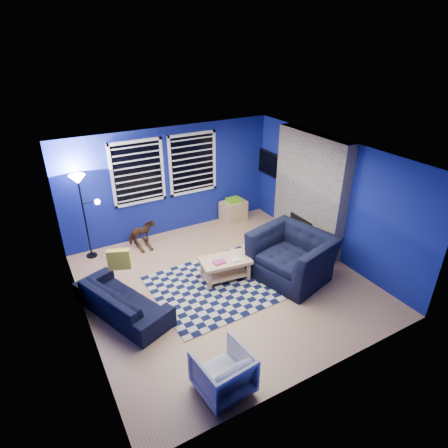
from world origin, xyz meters
name	(u,v)px	position (x,y,z in m)	size (l,w,h in m)	color
floor	(224,283)	(0.00, 0.00, 0.00)	(5.00, 5.00, 0.00)	tan
ceiling	(224,157)	(0.00, 0.00, 2.50)	(5.00, 5.00, 0.00)	white
wall_back	(171,182)	(0.00, 2.50, 1.25)	(5.00, 5.00, 0.00)	navy
wall_left	(77,264)	(-2.50, 0.00, 1.25)	(5.00, 5.00, 0.00)	navy
wall_right	(330,198)	(2.50, 0.00, 1.25)	(5.00, 5.00, 0.00)	navy
fireplace	(308,194)	(2.36, 0.50, 1.20)	(0.65, 2.00, 2.50)	gray
window_left	(138,173)	(-0.75, 2.46, 1.60)	(1.17, 0.06, 1.42)	black
window_right	(193,164)	(0.55, 2.46, 1.60)	(1.17, 0.06, 1.42)	black
tv	(271,165)	(2.45, 2.00, 1.40)	(0.07, 1.00, 0.58)	black
rug	(221,284)	(-0.08, -0.01, 0.01)	(2.50, 2.00, 0.02)	black
sofa	(122,300)	(-1.92, 0.11, 0.27)	(0.73, 1.86, 0.54)	black
armchair_big	(292,256)	(1.25, -0.42, 0.46)	(1.23, 1.41, 0.92)	black
armchair_bent	(223,372)	(-1.18, -2.07, 0.32)	(0.68, 0.70, 0.64)	gray
rocking_horse	(142,233)	(-0.90, 2.13, 0.32)	(0.60, 0.27, 0.50)	#412215
coffee_table	(225,265)	(0.09, 0.12, 0.32)	(1.00, 0.66, 0.47)	#D9B97A
cabinet	(233,211)	(1.53, 2.25, 0.27)	(0.66, 0.47, 0.61)	#D9B97A
floor_lamp	(81,191)	(-1.99, 2.25, 1.50)	(0.50, 0.31, 1.83)	black
throw_pillow	(119,259)	(-1.77, 0.65, 0.73)	(0.40, 0.12, 0.38)	yellow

